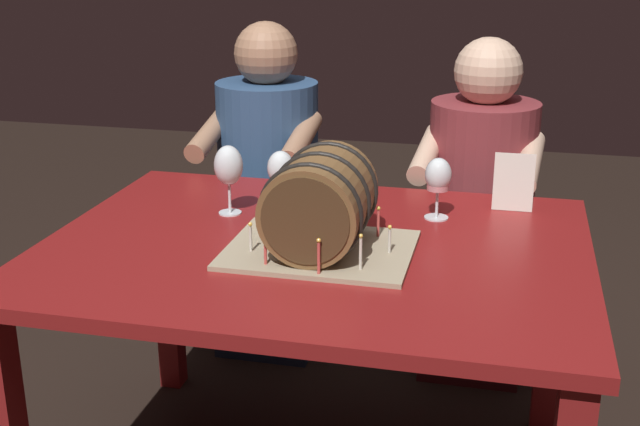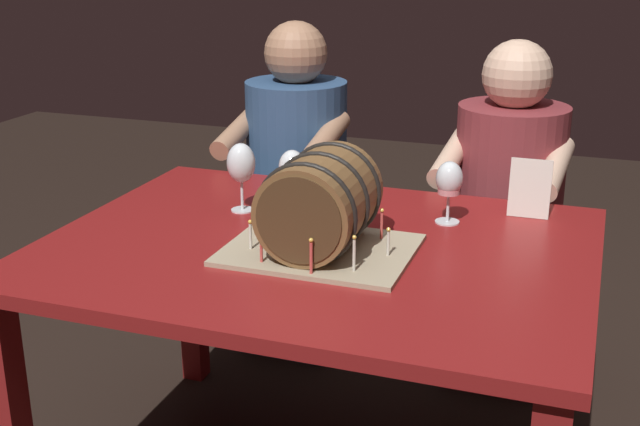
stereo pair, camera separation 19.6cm
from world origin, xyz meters
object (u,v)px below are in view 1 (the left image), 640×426
barrel_cake (320,207)px  person_seated_left (269,202)px  wine_glass_rose (438,178)px  menu_card (514,182)px  wine_glass_red (281,171)px  wine_glass_empty (228,167)px  wine_glass_amber (317,167)px  person_seated_right (478,222)px  dining_table (315,280)px

barrel_cake → person_seated_left: bearing=114.4°
wine_glass_rose → person_seated_left: (-0.64, 0.55, -0.29)m
barrel_cake → menu_card: barrel_cake is taller
wine_glass_rose → wine_glass_red: bearing=-171.1°
barrel_cake → wine_glass_rose: bearing=51.8°
menu_card → person_seated_left: 0.98m
barrel_cake → menu_card: bearing=44.4°
wine_glass_empty → wine_glass_rose: bearing=9.3°
wine_glass_amber → wine_glass_red: size_ratio=0.99×
wine_glass_amber → person_seated_right: (0.43, 0.55, -0.31)m
wine_glass_amber → person_seated_right: size_ratio=0.15×
wine_glass_amber → person_seated_right: 0.76m
wine_glass_rose → wine_glass_empty: size_ratio=0.88×
person_seated_right → wine_glass_amber: bearing=-128.1°
wine_glass_red → wine_glass_rose: size_ratio=1.06×
dining_table → person_seated_left: size_ratio=1.13×
wine_glass_amber → wine_glass_rose: bearing=-1.4°
wine_glass_amber → menu_card: bearing=12.0°
wine_glass_amber → wine_glass_empty: 0.24m
person_seated_right → wine_glass_rose: bearing=-99.6°
wine_glass_red → person_seated_right: size_ratio=0.15×
dining_table → wine_glass_rose: size_ratio=7.99×
wine_glass_red → dining_table: bearing=-53.9°
wine_glass_amber → wine_glass_rose: (0.33, -0.01, -0.01)m
wine_glass_rose → menu_card: bearing=31.4°
wine_glass_amber → person_seated_left: (-0.31, 0.55, -0.30)m
barrel_cake → wine_glass_amber: (-0.09, 0.32, 0.00)m
barrel_cake → wine_glass_empty: barrel_cake is taller
wine_glass_empty → barrel_cake: bearing=-36.1°
dining_table → person_seated_right: size_ratio=1.16×
wine_glass_red → person_seated_right: 0.86m
wine_glass_red → wine_glass_empty: (-0.14, -0.03, 0.01)m
dining_table → menu_card: menu_card is taller
wine_glass_red → wine_glass_empty: 0.14m
wine_glass_amber → wine_glass_rose: size_ratio=1.05×
wine_glass_amber → person_seated_left: person_seated_left is taller
wine_glass_red → person_seated_left: (-0.23, 0.62, -0.30)m
wine_glass_empty → person_seated_right: bearing=44.8°
dining_table → menu_card: size_ratio=8.40×
wine_glass_amber → wine_glass_red: wine_glass_red is taller
dining_table → wine_glass_amber: 0.35m
barrel_cake → wine_glass_red: barrel_cake is taller
barrel_cake → wine_glass_amber: barrel_cake is taller
person_seated_left → person_seated_right: bearing=-0.0°
wine_glass_empty → person_seated_right: 0.97m
person_seated_right → dining_table: bearing=-114.4°
barrel_cake → wine_glass_rose: barrel_cake is taller
menu_card → person_seated_right: bearing=102.8°
wine_glass_empty → menu_card: 0.78m
dining_table → wine_glass_rose: (0.27, 0.26, 0.21)m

